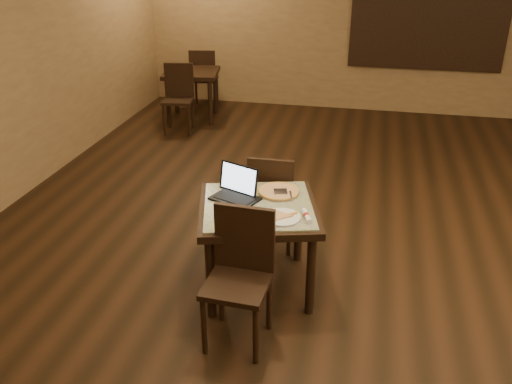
% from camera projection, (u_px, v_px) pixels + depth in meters
% --- Properties ---
extents(ground, '(10.00, 10.00, 0.00)m').
position_uv_depth(ground, '(384.00, 281.00, 4.63)').
color(ground, black).
rests_on(ground, ground).
extents(wall_back, '(8.00, 0.02, 3.00)m').
position_uv_depth(wall_back, '(395.00, 17.00, 8.38)').
color(wall_back, olive).
rests_on(wall_back, ground).
extents(mural, '(2.34, 0.05, 1.64)m').
position_uv_depth(mural, '(429.00, 15.00, 8.22)').
color(mural, '#22547F').
rests_on(mural, wall_back).
extents(tiled_table, '(1.13, 1.13, 0.76)m').
position_uv_depth(tiled_table, '(258.00, 216.00, 4.30)').
color(tiled_table, black).
rests_on(tiled_table, ground).
extents(chair_main_near, '(0.46, 0.46, 1.00)m').
position_uv_depth(chair_main_near, '(241.00, 269.00, 3.80)').
color(chair_main_near, black).
rests_on(chair_main_near, ground).
extents(chair_main_far, '(0.41, 0.41, 0.94)m').
position_uv_depth(chair_main_far, '(272.00, 197.00, 4.90)').
color(chair_main_far, black).
rests_on(chair_main_far, ground).
extents(laptop, '(0.43, 0.41, 0.25)m').
position_uv_depth(laptop, '(237.00, 189.00, 4.36)').
color(laptop, black).
rests_on(laptop, tiled_table).
extents(plate, '(0.28, 0.28, 0.02)m').
position_uv_depth(plate, '(282.00, 217.00, 4.05)').
color(plate, white).
rests_on(plate, tiled_table).
extents(pizza_slice, '(0.24, 0.24, 0.02)m').
position_uv_depth(pizza_slice, '(282.00, 216.00, 4.04)').
color(pizza_slice, beige).
rests_on(pizza_slice, plate).
extents(pizza_pan, '(0.35, 0.35, 0.01)m').
position_uv_depth(pizza_pan, '(279.00, 193.00, 4.44)').
color(pizza_pan, silver).
rests_on(pizza_pan, tiled_table).
extents(pizza_whole, '(0.34, 0.34, 0.02)m').
position_uv_depth(pizza_whole, '(279.00, 191.00, 4.43)').
color(pizza_whole, beige).
rests_on(pizza_whole, pizza_pan).
extents(spatula, '(0.17, 0.28, 0.01)m').
position_uv_depth(spatula, '(281.00, 191.00, 4.41)').
color(spatula, silver).
rests_on(spatula, pizza_whole).
extents(napkin_roll, '(0.10, 0.19, 0.04)m').
position_uv_depth(napkin_roll, '(307.00, 216.00, 4.04)').
color(napkin_roll, white).
rests_on(napkin_roll, tiled_table).
extents(other_table_b, '(0.93, 0.93, 0.76)m').
position_uv_depth(other_table_b, '(192.00, 79.00, 8.40)').
color(other_table_b, black).
rests_on(other_table_b, ground).
extents(other_table_b_chair_near, '(0.49, 0.49, 0.98)m').
position_uv_depth(other_table_b_chair_near, '(179.00, 94.00, 7.93)').
color(other_table_b_chair_near, black).
rests_on(other_table_b_chair_near, ground).
extents(other_table_b_chair_far, '(0.49, 0.49, 0.98)m').
position_uv_depth(other_table_b_chair_far, '(204.00, 76.00, 8.93)').
color(other_table_b_chair_far, black).
rests_on(other_table_b_chair_far, ground).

